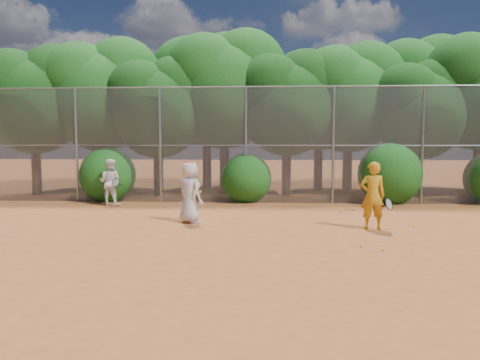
{
  "coord_description": "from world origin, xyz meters",
  "views": [
    {
      "loc": [
        -0.27,
        -10.2,
        2.21
      ],
      "look_at": [
        -1.0,
        2.5,
        1.1
      ],
      "focal_mm": 35.0,
      "sensor_mm": 36.0,
      "label": 1
    }
  ],
  "objects": [
    {
      "name": "tree_0",
      "position": [
        -9.44,
        8.04,
        3.93
      ],
      "size": [
        4.38,
        3.81,
        6.0
      ],
      "color": "black",
      "rests_on": "ground"
    },
    {
      "name": "ball_6",
      "position": [
        3.48,
        1.75,
        0.03
      ],
      "size": [
        0.07,
        0.07,
        0.07
      ],
      "primitive_type": "sphere",
      "color": "#C0DC28",
      "rests_on": "ground"
    },
    {
      "name": "player_teen",
      "position": [
        -2.3,
        1.98,
        0.82
      ],
      "size": [
        0.93,
        0.93,
        1.65
      ],
      "rotation": [
        0.0,
        0.0,
        2.36
      ],
      "color": "silver",
      "rests_on": "ground"
    },
    {
      "name": "ball_5",
      "position": [
        2.46,
        4.46,
        0.03
      ],
      "size": [
        0.07,
        0.07,
        0.07
      ],
      "primitive_type": "sphere",
      "color": "#C0DC28",
      "rests_on": "ground"
    },
    {
      "name": "tree_4",
      "position": [
        0.55,
        8.24,
        3.76
      ],
      "size": [
        4.19,
        3.64,
        5.73
      ],
      "color": "black",
      "rests_on": "ground"
    },
    {
      "name": "ball_0",
      "position": [
        3.51,
        1.41,
        0.03
      ],
      "size": [
        0.07,
        0.07,
        0.07
      ],
      "primitive_type": "sphere",
      "color": "#C0DC28",
      "rests_on": "ground"
    },
    {
      "name": "ground",
      "position": [
        0.0,
        0.0,
        0.0
      ],
      "size": [
        80.0,
        80.0,
        0.0
      ],
      "primitive_type": "plane",
      "color": "#A45325",
      "rests_on": "ground"
    },
    {
      "name": "player_yellow",
      "position": [
        2.32,
        1.34,
        0.83
      ],
      "size": [
        0.8,
        0.56,
        1.67
      ],
      "rotation": [
        0.0,
        0.0,
        3.15
      ],
      "color": "#C88C17",
      "rests_on": "ground"
    },
    {
      "name": "tree_2",
      "position": [
        -4.45,
        7.83,
        3.58
      ],
      "size": [
        3.99,
        3.47,
        5.47
      ],
      "color": "black",
      "rests_on": "ground"
    },
    {
      "name": "ball_2",
      "position": [
        2.05,
        -0.94,
        0.03
      ],
      "size": [
        0.07,
        0.07,
        0.07
      ],
      "primitive_type": "sphere",
      "color": "#C0DC28",
      "rests_on": "ground"
    },
    {
      "name": "tree_3",
      "position": [
        -1.94,
        8.84,
        4.4
      ],
      "size": [
        4.89,
        4.26,
        6.7
      ],
      "color": "black",
      "rests_on": "ground"
    },
    {
      "name": "tree_12",
      "position": [
        6.56,
        11.24,
        4.51
      ],
      "size": [
        5.02,
        4.37,
        6.88
      ],
      "color": "black",
      "rests_on": "ground"
    },
    {
      "name": "player_white",
      "position": [
        -5.5,
        5.08,
        0.78
      ],
      "size": [
        0.88,
        0.76,
        1.56
      ],
      "rotation": [
        0.0,
        0.0,
        3.01
      ],
      "color": "white",
      "rests_on": "ground"
    },
    {
      "name": "ball_4",
      "position": [
        1.69,
        -0.59,
        0.03
      ],
      "size": [
        0.07,
        0.07,
        0.07
      ],
      "primitive_type": "sphere",
      "color": "#C0DC28",
      "rests_on": "ground"
    },
    {
      "name": "tree_11",
      "position": [
        2.06,
        10.64,
        4.16
      ],
      "size": [
        4.64,
        4.03,
        6.35
      ],
      "color": "black",
      "rests_on": "ground"
    },
    {
      "name": "bush_1",
      "position": [
        -1.0,
        6.3,
        0.9
      ],
      "size": [
        1.8,
        1.8,
        1.8
      ],
      "primitive_type": "sphere",
      "color": "#134E13",
      "rests_on": "ground"
    },
    {
      "name": "bush_0",
      "position": [
        -6.0,
        6.3,
        1.0
      ],
      "size": [
        2.0,
        2.0,
        2.0
      ],
      "primitive_type": "sphere",
      "color": "#134E13",
      "rests_on": "ground"
    },
    {
      "name": "tree_10",
      "position": [
        -2.93,
        11.05,
        4.63
      ],
      "size": [
        5.15,
        4.48,
        7.06
      ],
      "color": "black",
      "rests_on": "ground"
    },
    {
      "name": "tree_1",
      "position": [
        -6.94,
        8.54,
        4.16
      ],
      "size": [
        4.64,
        4.03,
        6.35
      ],
      "color": "black",
      "rests_on": "ground"
    },
    {
      "name": "fence_back",
      "position": [
        -0.12,
        6.0,
        2.05
      ],
      "size": [
        20.05,
        0.09,
        4.03
      ],
      "color": "gray",
      "rests_on": "ground"
    },
    {
      "name": "tree_9",
      "position": [
        -7.94,
        10.84,
        4.34
      ],
      "size": [
        4.83,
        4.2,
        6.62
      ],
      "color": "black",
      "rests_on": "ground"
    },
    {
      "name": "tree_6",
      "position": [
        5.55,
        8.03,
        3.47
      ],
      "size": [
        3.86,
        3.36,
        5.29
      ],
      "color": "black",
      "rests_on": "ground"
    },
    {
      "name": "bush_2",
      "position": [
        4.0,
        6.3,
        1.1
      ],
      "size": [
        2.2,
        2.2,
        2.2
      ],
      "primitive_type": "sphere",
      "color": "#134E13",
      "rests_on": "ground"
    },
    {
      "name": "tree_5",
      "position": [
        3.06,
        9.04,
        4.05
      ],
      "size": [
        4.51,
        3.92,
        6.17
      ],
      "color": "black",
      "rests_on": "ground"
    },
    {
      "name": "ball_1",
      "position": [
        1.92,
        3.64,
        0.03
      ],
      "size": [
        0.07,
        0.07,
        0.07
      ],
      "primitive_type": "sphere",
      "color": "#C0DC28",
      "rests_on": "ground"
    }
  ]
}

